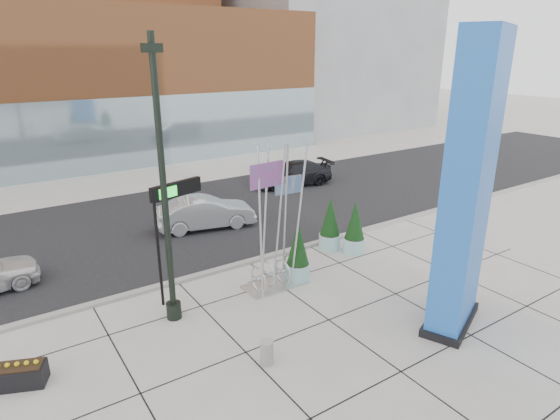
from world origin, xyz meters
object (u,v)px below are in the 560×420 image
overhead_street_sign (175,202)px  lamp_post (166,214)px  public_art_sculpture (276,251)px  concrete_bollard (267,353)px  car_silver_mid (206,213)px  blue_pylon (467,194)px

overhead_street_sign → lamp_post: bearing=-140.9°
public_art_sculpture → concrete_bollard: bearing=-126.8°
concrete_bollard → lamp_post: bearing=109.0°
lamp_post → concrete_bollard: bearing=-71.0°
lamp_post → overhead_street_sign: (0.68, 0.97, -0.01)m
public_art_sculpture → concrete_bollard: public_art_sculpture is taller
public_art_sculpture → concrete_bollard: (-2.64, -3.60, -1.02)m
car_silver_mid → blue_pylon: bearing=-154.1°
overhead_street_sign → public_art_sculpture: bearing=-32.2°
car_silver_mid → public_art_sculpture: bearing=-170.9°
lamp_post → public_art_sculpture: 4.41m
concrete_bollard → car_silver_mid: 10.69m
lamp_post → public_art_sculpture: bearing=0.4°
concrete_bollard → overhead_street_sign: size_ratio=0.17×
lamp_post → blue_pylon: bearing=-35.5°
concrete_bollard → blue_pylon: bearing=-14.1°
overhead_street_sign → car_silver_mid: overhead_street_sign is taller
blue_pylon → concrete_bollard: size_ratio=12.53×
concrete_bollard → overhead_street_sign: overhead_street_sign is taller
concrete_bollard → car_silver_mid: (3.02, 10.24, 0.41)m
lamp_post → overhead_street_sign: size_ratio=2.10×
blue_pylon → lamp_post: (-7.05, 5.03, -0.70)m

